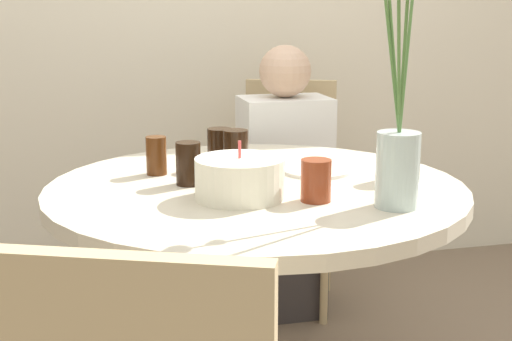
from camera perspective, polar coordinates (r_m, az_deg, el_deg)
dining_table at (r=2.02m, az=0.00°, el=-4.64°), size 1.17×1.17×0.75m
chair_right_flank at (r=2.98m, az=2.57°, el=-0.62°), size 0.52×0.52×0.93m
birthday_cake at (r=1.83m, az=-1.30°, el=-0.63°), size 0.23×0.23×0.15m
flower_vase at (r=1.75m, az=11.25°, el=4.00°), size 0.16×0.21×0.66m
side_plate at (r=2.13m, az=4.90°, el=-0.01°), size 0.20×0.20×0.01m
drink_glass_0 at (r=2.06m, az=-1.64°, el=1.36°), size 0.07×0.07×0.14m
drink_glass_1 at (r=1.81m, az=4.82°, el=-0.80°), size 0.08×0.08×0.11m
drink_glass_2 at (r=1.98m, az=-5.44°, el=0.56°), size 0.07×0.07×0.12m
drink_glass_3 at (r=2.07m, az=11.57°, el=1.04°), size 0.08×0.08×0.13m
drink_glass_4 at (r=2.11m, az=-7.98°, el=1.19°), size 0.06×0.06×0.11m
drink_glass_5 at (r=2.17m, az=-2.92°, el=1.77°), size 0.08×0.08×0.12m
person_woman at (r=2.83m, az=2.26°, el=-1.71°), size 0.34×0.24×1.09m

